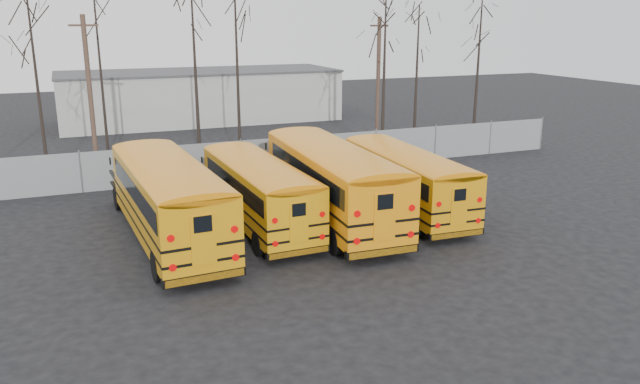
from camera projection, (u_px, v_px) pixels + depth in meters
name	position (u px, v px, depth m)	size (l,w,h in m)	color
ground	(329.00, 252.00, 22.63)	(120.00, 120.00, 0.00)	black
fence	(241.00, 159.00, 33.07)	(40.00, 0.04, 2.00)	gray
distant_building	(200.00, 96.00, 51.37)	(22.00, 8.00, 4.00)	#ADADA8
bus_a	(167.00, 194.00, 23.29)	(3.27, 11.59, 3.21)	black
bus_b	(257.00, 187.00, 25.09)	(2.64, 10.18, 2.83)	black
bus_c	(330.00, 176.00, 25.67)	(3.19, 11.88, 3.30)	black
bus_d	(404.00, 175.00, 27.00)	(2.77, 10.16, 2.82)	black
utility_pole_left	(90.00, 94.00, 33.11)	(1.48, 0.48, 8.42)	#4B352A
utility_pole_right	(378.00, 82.00, 40.20)	(1.46, 0.49, 8.32)	#443126
tree_1	(37.00, 82.00, 30.44)	(0.26, 0.26, 10.45)	black
tree_2	(99.00, 58.00, 34.66)	(0.26, 0.26, 12.16)	black
tree_3	(196.00, 75.00, 34.83)	(0.26, 0.26, 10.32)	black
tree_4	(237.00, 55.00, 35.22)	(0.26, 0.26, 12.36)	black
tree_5	(384.00, 77.00, 37.53)	(0.26, 0.26, 9.60)	black
tree_6	(417.00, 75.00, 42.14)	(0.26, 0.26, 9.06)	black
tree_7	(478.00, 70.00, 42.18)	(0.26, 0.26, 9.65)	black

